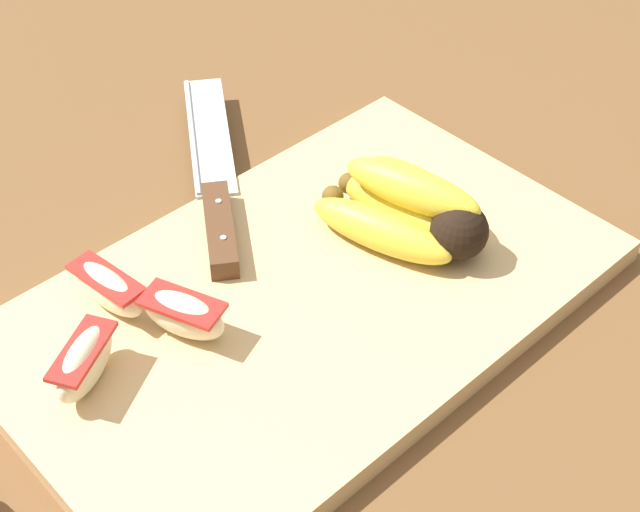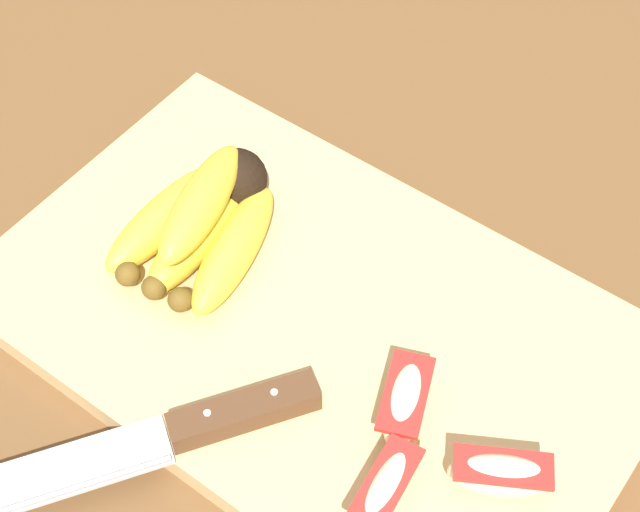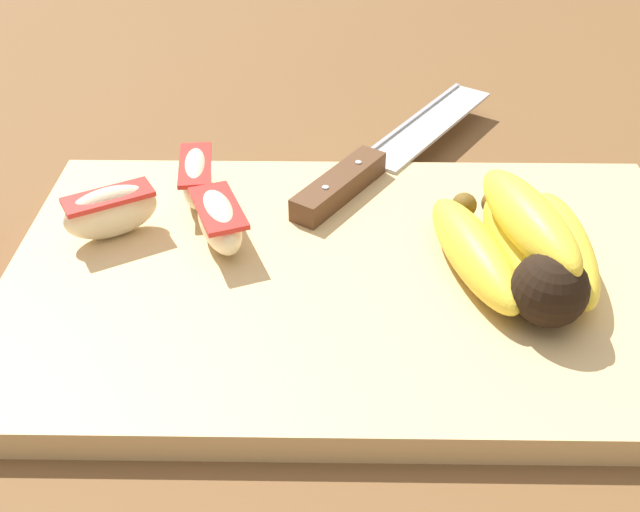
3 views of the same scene
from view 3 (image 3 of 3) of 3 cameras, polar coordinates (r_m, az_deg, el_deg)
name	(u,v)px [view 3 (image 3 of 3)]	position (r m, az deg, el deg)	size (l,w,h in m)	color
ground_plane	(340,283)	(0.51, 1.51, -2.11)	(6.00, 6.00, 0.00)	brown
cutting_board	(356,280)	(0.50, 2.75, -1.83)	(0.46, 0.29, 0.02)	tan
banana_bunch	(524,248)	(0.49, 15.37, 0.60)	(0.11, 0.14, 0.06)	black
chefs_knife	(375,162)	(0.60, 4.21, 7.17)	(0.18, 0.25, 0.02)	silver
apple_wedge_near	(219,221)	(0.51, -7.71, 2.70)	(0.05, 0.07, 0.03)	beige
apple_wedge_middle	(111,211)	(0.53, -15.71, 3.34)	(0.07, 0.05, 0.04)	beige
apple_wedge_far	(196,177)	(0.57, -9.43, 6.00)	(0.03, 0.07, 0.03)	beige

